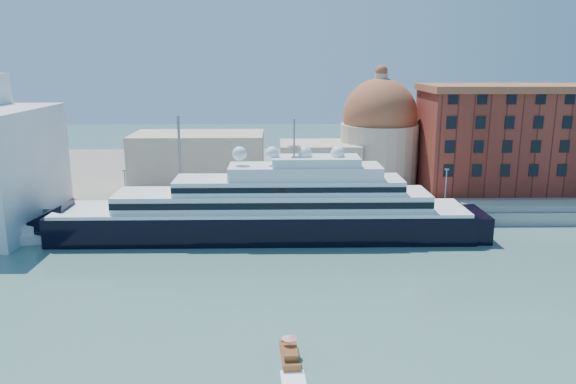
{
  "coord_description": "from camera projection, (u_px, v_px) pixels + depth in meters",
  "views": [
    {
      "loc": [
        -1.8,
        -71.22,
        30.68
      ],
      "look_at": [
        0.02,
        18.0,
        9.48
      ],
      "focal_mm": 35.0,
      "sensor_mm": 36.0,
      "label": 1
    }
  ],
  "objects": [
    {
      "name": "ground",
      "position": [
        291.0,
        290.0,
        76.41
      ],
      "size": [
        400.0,
        400.0,
        0.0
      ],
      "primitive_type": "plane",
      "color": "#345A55",
      "rests_on": "ground"
    },
    {
      "name": "quay",
      "position": [
        286.0,
        214.0,
        109.19
      ],
      "size": [
        180.0,
        10.0,
        2.5
      ],
      "primitive_type": "cube",
      "color": "gray",
      "rests_on": "ground"
    },
    {
      "name": "land",
      "position": [
        284.0,
        173.0,
        149.13
      ],
      "size": [
        260.0,
        72.0,
        2.0
      ],
      "primitive_type": "cube",
      "color": "slate",
      "rests_on": "ground"
    },
    {
      "name": "quay_fence",
      "position": [
        287.0,
        211.0,
        104.39
      ],
      "size": [
        180.0,
        0.1,
        1.2
      ],
      "primitive_type": "cube",
      "color": "slate",
      "rests_on": "quay"
    },
    {
      "name": "superyacht",
      "position": [
        249.0,
        215.0,
        97.67
      ],
      "size": [
        81.7,
        11.33,
        24.42
      ],
      "color": "black",
      "rests_on": "ground"
    },
    {
      "name": "service_barge",
      "position": [
        9.0,
        238.0,
        95.66
      ],
      "size": [
        14.28,
        7.66,
        3.06
      ],
      "rotation": [
        0.0,
        0.0,
        0.24
      ],
      "color": "white",
      "rests_on": "ground"
    },
    {
      "name": "water_taxi",
      "position": [
        290.0,
        354.0,
        58.64
      ],
      "size": [
        2.19,
        5.58,
        2.6
      ],
      "rotation": [
        0.0,
        0.0,
        0.07
      ],
      "color": "brown",
      "rests_on": "ground"
    },
    {
      "name": "warehouse",
      "position": [
        518.0,
        137.0,
        124.83
      ],
      "size": [
        43.0,
        19.0,
        23.25
      ],
      "color": "maroon",
      "rests_on": "land"
    },
    {
      "name": "church",
      "position": [
        312.0,
        146.0,
        130.15
      ],
      "size": [
        66.0,
        18.0,
        25.5
      ],
      "color": "beige",
      "rests_on": "land"
    },
    {
      "name": "lamp_posts",
      "position": [
        219.0,
        173.0,
        105.27
      ],
      "size": [
        120.8,
        2.4,
        18.0
      ],
      "color": "slate",
      "rests_on": "quay"
    }
  ]
}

